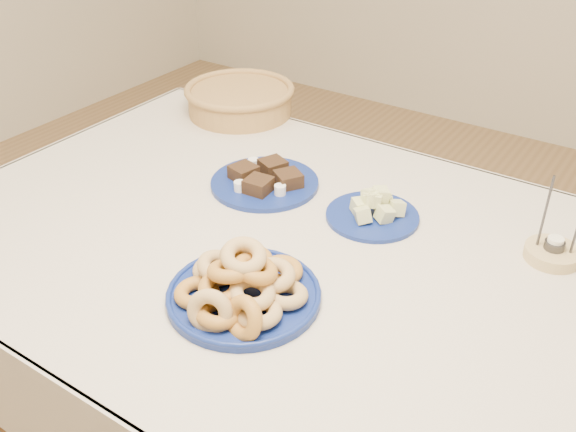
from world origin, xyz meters
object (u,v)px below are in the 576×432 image
(dining_table, at_px, (300,284))
(donut_platter, at_px, (242,287))
(wicker_basket, at_px, (240,99))
(melon_plate, at_px, (374,209))
(candle_holder, at_px, (553,252))
(brownie_plate, at_px, (265,181))

(dining_table, xyz_separation_m, donut_platter, (0.01, -0.22, 0.14))
(donut_platter, bearing_deg, wicker_basket, 127.89)
(dining_table, relative_size, donut_platter, 4.97)
(donut_platter, bearing_deg, melon_plate, 80.46)
(wicker_basket, relative_size, candle_holder, 1.85)
(melon_plate, xyz_separation_m, brownie_plate, (-0.29, -0.02, -0.01))
(dining_table, relative_size, melon_plate, 6.50)
(candle_holder, bearing_deg, donut_platter, -133.84)
(wicker_basket, bearing_deg, dining_table, -42.26)
(dining_table, distance_m, candle_holder, 0.54)
(dining_table, height_order, melon_plate, melon_plate)
(brownie_plate, bearing_deg, dining_table, -37.76)
(donut_platter, distance_m, brownie_plate, 0.45)
(dining_table, bearing_deg, wicker_basket, 137.74)
(brownie_plate, bearing_deg, candle_holder, 6.93)
(dining_table, distance_m, melon_plate, 0.24)
(wicker_basket, height_order, candle_holder, candle_holder)
(donut_platter, xyz_separation_m, brownie_plate, (-0.23, 0.39, -0.02))
(donut_platter, height_order, melon_plate, donut_platter)
(donut_platter, xyz_separation_m, wicker_basket, (-0.56, 0.72, 0.01))
(brownie_plate, xyz_separation_m, candle_holder, (0.68, 0.08, 0.00))
(dining_table, relative_size, brownie_plate, 5.08)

